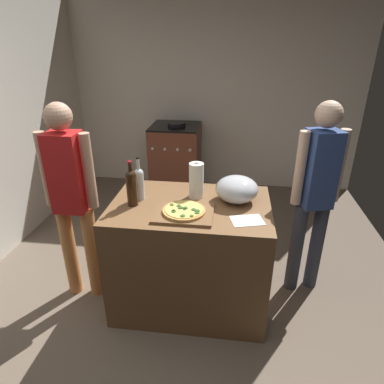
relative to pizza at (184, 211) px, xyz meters
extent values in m
cube|color=#6B5B4C|center=(-0.11, 1.05, -0.93)|extent=(4.15, 3.73, 0.02)
cube|color=silver|center=(-0.11, 2.67, 0.38)|extent=(4.15, 0.10, 2.60)
cube|color=silver|center=(-1.93, 1.05, 0.38)|extent=(0.10, 3.73, 2.60)
cube|color=brown|center=(0.02, 0.16, -0.47)|extent=(1.16, 0.78, 0.88)
cube|color=brown|center=(0.00, 0.00, -0.02)|extent=(0.40, 0.32, 0.02)
cylinder|color=tan|center=(0.00, 0.00, 0.00)|extent=(0.29, 0.29, 0.02)
cylinder|color=#EAC660|center=(0.00, 0.00, 0.01)|extent=(0.26, 0.26, 0.00)
cylinder|color=#335926|center=(-0.06, -0.04, 0.01)|extent=(0.03, 0.03, 0.01)
cylinder|color=#335926|center=(-0.04, 0.04, 0.01)|extent=(0.03, 0.03, 0.01)
cylinder|color=#335926|center=(0.10, -0.04, 0.01)|extent=(0.03, 0.03, 0.01)
cylinder|color=#335926|center=(0.09, -0.02, 0.01)|extent=(0.04, 0.04, 0.01)
cylinder|color=#335926|center=(-0.09, 0.05, 0.01)|extent=(0.03, 0.03, 0.01)
cylinder|color=#335926|center=(0.01, 0.01, 0.01)|extent=(0.03, 0.03, 0.01)
cylinder|color=#335926|center=(0.00, 0.00, 0.01)|extent=(0.02, 0.02, 0.01)
cylinder|color=#335926|center=(0.06, -0.09, 0.01)|extent=(0.02, 0.02, 0.01)
cylinder|color=#335926|center=(-0.03, 0.01, 0.01)|extent=(0.04, 0.04, 0.01)
cylinder|color=#335926|center=(0.07, 0.00, 0.01)|extent=(0.03, 0.03, 0.01)
cylinder|color=#335926|center=(-0.07, -0.03, 0.01)|extent=(0.02, 0.02, 0.01)
cylinder|color=#335926|center=(0.01, -0.10, 0.01)|extent=(0.03, 0.03, 0.01)
cylinder|color=#B2B2B7|center=(0.35, 0.26, -0.03)|extent=(0.13, 0.13, 0.01)
ellipsoid|color=silver|center=(0.35, 0.26, 0.06)|extent=(0.31, 0.31, 0.19)
cylinder|color=white|center=(0.05, 0.29, 0.10)|extent=(0.11, 0.11, 0.27)
cylinder|color=#997551|center=(0.05, 0.29, 0.10)|extent=(0.03, 0.03, 0.27)
cylinder|color=silver|center=(-0.36, 0.20, 0.07)|extent=(0.07, 0.07, 0.21)
sphere|color=silver|center=(-0.36, 0.20, 0.17)|extent=(0.07, 0.07, 0.07)
cylinder|color=silver|center=(-0.36, 0.20, 0.24)|extent=(0.03, 0.03, 0.09)
cylinder|color=black|center=(-0.36, 0.20, 0.29)|extent=(0.03, 0.03, 0.01)
cylinder|color=#331E0F|center=(-0.39, 0.10, 0.08)|extent=(0.08, 0.08, 0.23)
sphere|color=#331E0F|center=(-0.39, 0.10, 0.20)|extent=(0.08, 0.08, 0.08)
cylinder|color=#331E0F|center=(-0.39, 0.10, 0.25)|extent=(0.03, 0.03, 0.07)
cylinder|color=maroon|center=(-0.39, 0.10, 0.30)|extent=(0.03, 0.03, 0.01)
cube|color=white|center=(0.43, -0.03, -0.03)|extent=(0.24, 0.20, 0.00)
cube|color=brown|center=(-0.46, 2.27, -0.46)|extent=(0.63, 0.62, 0.92)
cube|color=black|center=(-0.46, 2.27, 0.01)|extent=(0.63, 0.62, 0.02)
cylinder|color=silver|center=(-0.70, 1.95, -0.20)|extent=(0.04, 0.02, 0.04)
cylinder|color=silver|center=(-0.54, 1.95, -0.20)|extent=(0.04, 0.02, 0.04)
cylinder|color=silver|center=(-0.38, 1.95, -0.20)|extent=(0.04, 0.02, 0.04)
cylinder|color=silver|center=(-0.22, 1.95, -0.20)|extent=(0.04, 0.02, 0.04)
cylinder|color=black|center=(-0.44, 2.26, 0.04)|extent=(0.23, 0.23, 0.04)
cylinder|color=#D88C4C|center=(-0.97, 0.14, -0.52)|extent=(0.11, 0.11, 0.79)
cylinder|color=#D88C4C|center=(-0.78, 0.14, -0.52)|extent=(0.11, 0.11, 0.79)
cube|color=red|center=(-0.87, 0.14, 0.18)|extent=(0.24, 0.21, 0.60)
cylinder|color=tan|center=(-1.04, 0.14, 0.19)|extent=(0.08, 0.08, 0.57)
cylinder|color=tan|center=(-0.71, 0.14, 0.19)|extent=(0.08, 0.08, 0.57)
sphere|color=tan|center=(-0.87, 0.14, 0.59)|extent=(0.19, 0.19, 0.19)
cylinder|color=#383D4C|center=(1.04, 0.47, -0.52)|extent=(0.11, 0.11, 0.79)
cylinder|color=#383D4C|center=(0.87, 0.42, -0.52)|extent=(0.11, 0.11, 0.79)
cube|color=#334C8C|center=(0.96, 0.45, 0.18)|extent=(0.27, 0.26, 0.60)
cylinder|color=beige|center=(1.11, 0.49, 0.19)|extent=(0.08, 0.08, 0.57)
cylinder|color=beige|center=(0.81, 0.40, 0.19)|extent=(0.08, 0.08, 0.57)
sphere|color=beige|center=(0.96, 0.45, 0.58)|extent=(0.19, 0.19, 0.19)
camera|label=1|loc=(0.31, -1.97, 1.07)|focal=31.20mm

